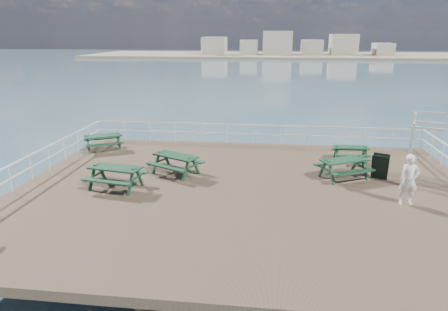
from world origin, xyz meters
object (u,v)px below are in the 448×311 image
picnic_table_d (115,173)px  picnic_table_c (351,150)px  trellis_arbor (441,155)px  picnic_table_e (344,165)px  person (409,180)px  picnic_table_a (103,139)px  picnic_table_b (176,160)px

picnic_table_d → picnic_table_c: bearing=36.2°
picnic_table_d → trellis_arbor: (12.64, 1.75, 0.68)m
picnic_table_d → picnic_table_e: 9.34m
picnic_table_c → person: person is taller
picnic_table_a → picnic_table_e: picnic_table_e is taller
picnic_table_c → trellis_arbor: bearing=-48.9°
picnic_table_d → person: 10.90m
picnic_table_c → picnic_table_d: 10.92m
picnic_table_d → trellis_arbor: size_ratio=0.77×
trellis_arbor → picnic_table_e: bearing=-167.1°
picnic_table_b → picnic_table_e: (7.13, 0.30, -0.01)m
picnic_table_a → picnic_table_c: 12.51m
picnic_table_a → trellis_arbor: 15.71m
picnic_table_c → trellis_arbor: trellis_arbor is taller
picnic_table_e → person: (1.81, -2.45, 0.31)m
picnic_table_c → trellis_arbor: 4.23m
picnic_table_a → person: 14.61m
picnic_table_e → picnic_table_d: bearing=166.9°
trellis_arbor → person: (-1.75, -2.00, -0.39)m
picnic_table_a → picnic_table_c: size_ratio=1.43×
picnic_table_b → picnic_table_d: (-1.95, -1.91, 0.01)m
picnic_table_e → picnic_table_c: bearing=47.4°
picnic_table_b → picnic_table_a: bearing=172.6°
picnic_table_a → trellis_arbor: (15.33, -3.36, 0.74)m
picnic_table_a → person: size_ratio=1.27×
picnic_table_c → picnic_table_e: bearing=-107.6°
picnic_table_b → trellis_arbor: bearing=26.3°
picnic_table_e → trellis_arbor: (3.56, -0.45, 0.71)m
picnic_table_a → picnic_table_d: picnic_table_d is taller
picnic_table_b → trellis_arbor: (10.69, -0.16, 0.69)m
picnic_table_c → person: 5.18m
picnic_table_a → picnic_table_b: bearing=-63.2°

